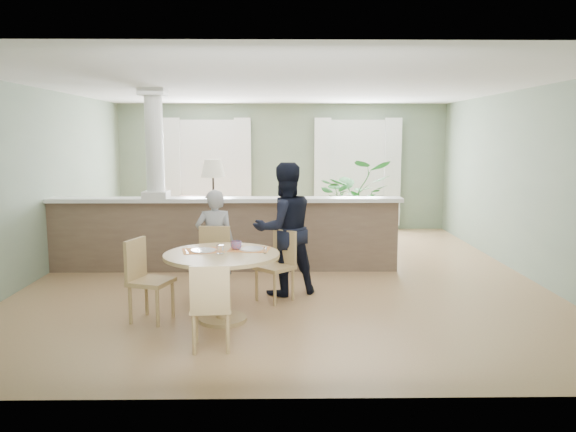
{
  "coord_description": "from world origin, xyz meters",
  "views": [
    {
      "loc": [
        -0.06,
        -8.11,
        2.02
      ],
      "look_at": [
        0.04,
        -1.0,
        1.0
      ],
      "focal_mm": 35.0,
      "sensor_mm": 36.0,
      "label": 1
    }
  ],
  "objects_px": {
    "chair_near": "(211,303)",
    "sofa": "(230,226)",
    "chair_side": "(145,276)",
    "child_person": "(215,242)",
    "chair_far_boy": "(214,260)",
    "man_person": "(284,229)",
    "dining_table": "(222,267)",
    "chair_far_man": "(279,262)",
    "houseplant": "(353,200)"
  },
  "relations": [
    {
      "from": "sofa",
      "to": "chair_near",
      "type": "bearing_deg",
      "value": -69.48
    },
    {
      "from": "chair_side",
      "to": "child_person",
      "type": "height_order",
      "value": "child_person"
    },
    {
      "from": "chair_near",
      "to": "dining_table",
      "type": "bearing_deg",
      "value": -96.11
    },
    {
      "from": "child_person",
      "to": "sofa",
      "type": "bearing_deg",
      "value": -95.43
    },
    {
      "from": "sofa",
      "to": "man_person",
      "type": "bearing_deg",
      "value": -52.82
    },
    {
      "from": "houseplant",
      "to": "dining_table",
      "type": "bearing_deg",
      "value": -112.95
    },
    {
      "from": "chair_far_man",
      "to": "man_person",
      "type": "relative_size",
      "value": 0.51
    },
    {
      "from": "sofa",
      "to": "chair_far_man",
      "type": "xyz_separation_m",
      "value": [
        0.86,
        -2.91,
        0.01
      ]
    },
    {
      "from": "sofa",
      "to": "chair_far_man",
      "type": "distance_m",
      "value": 3.03
    },
    {
      "from": "chair_far_boy",
      "to": "child_person",
      "type": "relative_size",
      "value": 0.67
    },
    {
      "from": "man_person",
      "to": "chair_far_man",
      "type": "bearing_deg",
      "value": 52.31
    },
    {
      "from": "sofa",
      "to": "man_person",
      "type": "relative_size",
      "value": 1.87
    },
    {
      "from": "dining_table",
      "to": "chair_side",
      "type": "xyz_separation_m",
      "value": [
        -0.85,
        0.03,
        -0.1
      ]
    },
    {
      "from": "sofa",
      "to": "dining_table",
      "type": "relative_size",
      "value": 2.52
    },
    {
      "from": "dining_table",
      "to": "chair_side",
      "type": "relative_size",
      "value": 1.39
    },
    {
      "from": "dining_table",
      "to": "chair_far_boy",
      "type": "bearing_deg",
      "value": 103.25
    },
    {
      "from": "sofa",
      "to": "chair_side",
      "type": "bearing_deg",
      "value": -81.63
    },
    {
      "from": "chair_far_boy",
      "to": "man_person",
      "type": "relative_size",
      "value": 0.53
    },
    {
      "from": "chair_far_boy",
      "to": "man_person",
      "type": "bearing_deg",
      "value": 16.92
    },
    {
      "from": "child_person",
      "to": "man_person",
      "type": "xyz_separation_m",
      "value": [
        0.9,
        -0.05,
        0.17
      ]
    },
    {
      "from": "chair_side",
      "to": "man_person",
      "type": "relative_size",
      "value": 0.54
    },
    {
      "from": "chair_far_man",
      "to": "chair_side",
      "type": "relative_size",
      "value": 0.95
    },
    {
      "from": "houseplant",
      "to": "child_person",
      "type": "height_order",
      "value": "houseplant"
    },
    {
      "from": "sofa",
      "to": "chair_side",
      "type": "xyz_separation_m",
      "value": [
        -0.61,
        -3.67,
        0.04
      ]
    },
    {
      "from": "chair_near",
      "to": "sofa",
      "type": "bearing_deg",
      "value": -91.81
    },
    {
      "from": "chair_near",
      "to": "man_person",
      "type": "height_order",
      "value": "man_person"
    },
    {
      "from": "chair_side",
      "to": "child_person",
      "type": "bearing_deg",
      "value": -12.71
    },
    {
      "from": "sofa",
      "to": "houseplant",
      "type": "xyz_separation_m",
      "value": [
        2.3,
        1.15,
        0.32
      ]
    },
    {
      "from": "chair_far_man",
      "to": "sofa",
      "type": "bearing_deg",
      "value": 150.76
    },
    {
      "from": "chair_far_boy",
      "to": "chair_side",
      "type": "height_order",
      "value": "chair_side"
    },
    {
      "from": "dining_table",
      "to": "child_person",
      "type": "height_order",
      "value": "child_person"
    },
    {
      "from": "chair_near",
      "to": "child_person",
      "type": "height_order",
      "value": "child_person"
    },
    {
      "from": "chair_far_man",
      "to": "child_person",
      "type": "height_order",
      "value": "child_person"
    },
    {
      "from": "houseplant",
      "to": "chair_far_man",
      "type": "bearing_deg",
      "value": -109.61
    },
    {
      "from": "man_person",
      "to": "dining_table",
      "type": "bearing_deg",
      "value": 35.17
    },
    {
      "from": "sofa",
      "to": "chair_side",
      "type": "distance_m",
      "value": 3.72
    },
    {
      "from": "child_person",
      "to": "dining_table",
      "type": "bearing_deg",
      "value": 94.37
    },
    {
      "from": "chair_side",
      "to": "chair_far_boy",
      "type": "bearing_deg",
      "value": -21.38
    },
    {
      "from": "chair_far_boy",
      "to": "chair_near",
      "type": "height_order",
      "value": "chair_far_boy"
    },
    {
      "from": "dining_table",
      "to": "child_person",
      "type": "bearing_deg",
      "value": 100.6
    },
    {
      "from": "chair_far_man",
      "to": "man_person",
      "type": "height_order",
      "value": "man_person"
    },
    {
      "from": "dining_table",
      "to": "chair_far_man",
      "type": "distance_m",
      "value": 1.01
    },
    {
      "from": "houseplant",
      "to": "chair_near",
      "type": "bearing_deg",
      "value": -109.93
    },
    {
      "from": "chair_far_man",
      "to": "man_person",
      "type": "xyz_separation_m",
      "value": [
        0.07,
        0.27,
        0.37
      ]
    },
    {
      "from": "sofa",
      "to": "chair_near",
      "type": "xyz_separation_m",
      "value": [
        0.22,
        -4.59,
        0.01
      ]
    },
    {
      "from": "chair_far_boy",
      "to": "chair_near",
      "type": "bearing_deg",
      "value": -82.04
    },
    {
      "from": "dining_table",
      "to": "chair_near",
      "type": "height_order",
      "value": "dining_table"
    },
    {
      "from": "chair_far_boy",
      "to": "child_person",
      "type": "distance_m",
      "value": 0.34
    },
    {
      "from": "chair_side",
      "to": "child_person",
      "type": "xyz_separation_m",
      "value": [
        0.64,
        1.09,
        0.17
      ]
    },
    {
      "from": "chair_side",
      "to": "man_person",
      "type": "distance_m",
      "value": 1.89
    }
  ]
}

